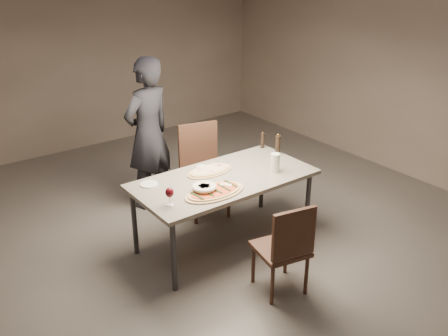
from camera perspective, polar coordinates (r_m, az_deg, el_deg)
room at (r=4.67m, az=-0.00°, el=6.19°), size 7.00×7.00×7.00m
dining_table at (r=4.93m, az=-0.00°, el=-1.67°), size 1.80×0.90×0.75m
zucchini_pizza at (r=4.58m, az=-1.04°, el=-2.71°), size 0.61×0.34×0.05m
ham_pizza at (r=5.01m, az=-1.65°, el=-0.31°), size 0.50×0.28×0.04m
bread_basket at (r=4.57m, az=-2.27°, el=-2.34°), size 0.23×0.23×0.08m
oil_dish at (r=5.11m, az=-2.50°, el=0.09°), size 0.12×0.12×0.01m
pepper_mill_left at (r=5.45m, az=6.16°, el=2.68°), size 0.06×0.06×0.23m
pepper_mill_right at (r=5.62m, az=4.43°, el=3.18°), size 0.05×0.05×0.19m
carafe at (r=5.01m, az=5.86°, el=0.60°), size 0.09×0.09×0.19m
wine_glass at (r=4.35m, az=-6.24°, el=-2.88°), size 0.08×0.08×0.17m
side_plate at (r=4.80m, az=-8.56°, el=-1.84°), size 0.17×0.17×0.01m
chair_near at (r=4.33m, az=7.10°, el=-8.74°), size 0.50×0.50×0.89m
chair_far at (r=5.66m, az=-2.51°, el=0.47°), size 0.58×0.58×1.02m
diner at (r=5.73m, az=-8.66°, el=3.86°), size 0.73×0.58×1.77m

